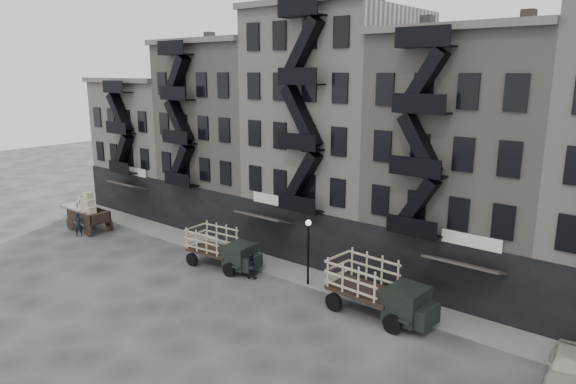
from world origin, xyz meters
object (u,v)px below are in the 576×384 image
Objects in this scene: horse at (79,203)px; stake_truck_west at (222,246)px; stake_truck_east at (378,286)px; wagon at (88,209)px; pedestrian_mid at (251,266)px; pedestrian_west at (78,225)px; car_east at (568,367)px.

horse is 0.39× the size of stake_truck_west.
stake_truck_east is (32.28, -0.74, 0.81)m from horse.
horse is 6.44m from wagon.
horse is 20.60m from stake_truck_west.
horse is 23.44m from pedestrian_mid.
wagon is 0.70× the size of stake_truck_west.
horse is 1.11× the size of pedestrian_west.
wagon reaches higher than car_east.
pedestrian_mid is at bearing 3.31° from wagon.
wagon is 26.44m from stake_truck_east.
stake_truck_east is at bearing -2.93° from stake_truck_west.
stake_truck_east is at bearing -87.48° from horse.
pedestrian_west is 1.15× the size of pedestrian_mid.
stake_truck_west is 14.06m from pedestrian_west.
wagon is 1.86m from pedestrian_west.
pedestrian_mid is (17.51, 1.10, -0.99)m from wagon.
pedestrian_west is at bearing -169.52° from stake_truck_east.
stake_truck_west is (14.67, 1.30, -0.31)m from wagon.
stake_truck_east is 1.52× the size of car_east.
stake_truck_west is at bearing 4.76° from wagon.
wagon is 0.62× the size of stake_truck_east.
horse is 1.27× the size of pedestrian_mid.
car_east is at bearing -54.21° from pedestrian_west.
wagon reaches higher than stake_truck_west.
stake_truck_east reaches higher than horse.
stake_truck_east is (11.72, 0.38, 0.20)m from stake_truck_west.
pedestrian_mid is (2.84, -0.20, -0.68)m from stake_truck_west.
wagon is 1.97× the size of pedestrian_west.
wagon is at bearing -179.75° from stake_truck_west.
pedestrian_west is (0.88, -1.38, -0.87)m from wagon.
pedestrian_mid is at bearing -172.65° from stake_truck_east.
stake_truck_west is at bearing -47.83° from pedestrian_west.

